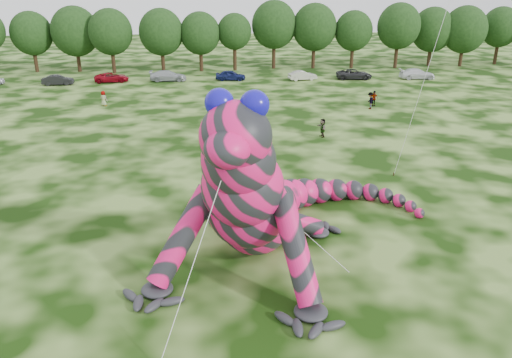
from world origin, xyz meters
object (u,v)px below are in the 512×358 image
object	(u,v)px
car_6	(354,74)
car_3	(168,76)
tree_12	(353,39)
car_5	(302,76)
tree_6	(111,41)
spectator_4	(104,98)
tree_10	(274,35)
tree_16	(499,36)
tree_7	(162,40)
tree_13	(398,36)
inflatable_gecko	(261,162)
spectator_5	(322,128)
tree_15	(464,36)
car_1	(58,80)
tree_11	(314,36)
car_7	(417,74)
car_4	(231,75)
spectator_3	(374,98)
tree_4	(33,42)
car_2	(112,77)
tree_14	(432,37)
tree_5	(76,39)
tree_8	(200,42)
spectator_2	(370,101)

from	to	relation	value
car_6	car_3	bearing A→B (deg)	92.27
tree_12	car_5	distance (m)	14.75
tree_6	spectator_4	distance (m)	23.19
tree_10	tree_16	world-z (taller)	tree_10
tree_7	tree_13	bearing A→B (deg)	0.50
inflatable_gecko	tree_13	world-z (taller)	tree_13
car_6	tree_7	bearing A→B (deg)	76.35
spectator_5	tree_10	bearing A→B (deg)	169.64
tree_6	tree_15	distance (m)	56.04
tree_13	tree_7	bearing A→B (deg)	-179.50
tree_16	car_1	size ratio (longest dim) A/B	2.30
tree_11	spectator_4	world-z (taller)	tree_11
tree_12	car_7	size ratio (longest dim) A/B	1.78
car_1	car_4	distance (m)	23.40
spectator_3	tree_10	bearing A→B (deg)	90.46
tree_4	car_2	bearing A→B (deg)	-37.42
tree_13	tree_14	bearing A→B (deg)	14.15
tree_6	car_2	distance (m)	8.99
tree_12	tree_13	distance (m)	7.17
car_6	spectator_5	xyz separation A→B (m)	(-10.94, -28.02, 0.12)
tree_5	tree_11	distance (m)	36.91
tree_8	car_2	size ratio (longest dim) A/B	1.92
spectator_4	car_1	bearing A→B (deg)	-28.73
car_2	spectator_2	bearing A→B (deg)	-127.92
tree_5	tree_6	world-z (taller)	tree_5
tree_8	tree_14	distance (m)	37.72
tree_15	car_4	size ratio (longest dim) A/B	2.30
tree_6	tree_10	world-z (taller)	tree_10
car_1	inflatable_gecko	bearing A→B (deg)	-158.44
tree_14	car_7	distance (m)	14.23
tree_10	car_4	distance (m)	13.38
car_3	car_6	size ratio (longest dim) A/B	1.00
tree_11	tree_15	bearing A→B (deg)	-0.98
spectator_2	tree_12	bearing A→B (deg)	172.93
spectator_4	car_2	bearing A→B (deg)	-55.10
car_4	car_6	xyz separation A→B (m)	(17.64, -0.80, -0.01)
tree_5	spectator_3	distance (m)	47.19
tree_6	tree_8	bearing A→B (deg)	1.29
spectator_3	tree_11	bearing A→B (deg)	77.63
tree_6	spectator_3	bearing A→B (deg)	-38.34
spectator_4	car_5	bearing A→B (deg)	-122.84
tree_15	spectator_2	world-z (taller)	tree_15
car_2	spectator_5	size ratio (longest dim) A/B	2.81
tree_12	tree_14	bearing A→B (deg)	4.18
tree_7	car_6	world-z (taller)	tree_7
inflatable_gecko	tree_11	distance (m)	59.30
inflatable_gecko	tree_6	size ratio (longest dim) A/B	1.90
tree_7	car_5	xyz separation A→B (m)	(20.14, -9.26, -4.08)
car_2	spectator_4	bearing A→B (deg)	-179.85
inflatable_gecko	spectator_3	size ratio (longest dim) A/B	10.53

